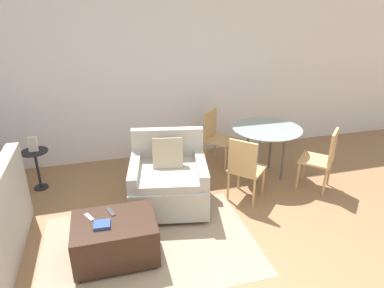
% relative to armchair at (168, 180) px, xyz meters
% --- Properties ---
extents(wall_back, '(12.00, 0.06, 2.75)m').
position_rel_armchair_xyz_m(wall_back, '(0.17, 1.62, 1.01)').
color(wall_back, white).
rests_on(wall_back, ground_plane).
extents(area_rug, '(2.31, 1.61, 0.01)m').
position_rel_armchair_xyz_m(area_rug, '(-0.37, -0.75, -0.36)').
color(area_rug, gray).
rests_on(area_rug, ground_plane).
extents(armchair, '(1.11, 1.11, 0.93)m').
position_rel_armchair_xyz_m(armchair, '(0.00, 0.00, 0.00)').
color(armchair, '#B2ADA3').
rests_on(armchair, ground_plane).
extents(ottoman, '(0.84, 0.62, 0.45)m').
position_rel_armchair_xyz_m(ottoman, '(-0.74, -0.85, -0.11)').
color(ottoman, '#382319').
rests_on(ottoman, ground_plane).
extents(book_stack, '(0.17, 0.15, 0.03)m').
position_rel_armchair_xyz_m(book_stack, '(-0.85, -0.90, 0.11)').
color(book_stack, '#2D478C').
rests_on(book_stack, ottoman).
extents(tv_remote_primary, '(0.11, 0.15, 0.01)m').
position_rel_armchair_xyz_m(tv_remote_primary, '(-0.97, -0.72, 0.10)').
color(tv_remote_primary, '#B7B7BC').
rests_on(tv_remote_primary, ottoman).
extents(tv_remote_secondary, '(0.09, 0.17, 0.01)m').
position_rel_armchair_xyz_m(tv_remote_secondary, '(-0.75, -0.68, 0.10)').
color(tv_remote_secondary, '#333338').
rests_on(tv_remote_secondary, ottoman).
extents(potted_plant, '(0.42, 0.42, 1.18)m').
position_rel_armchair_xyz_m(potted_plant, '(-2.18, 0.86, -0.15)').
color(potted_plant, '#333338').
rests_on(potted_plant, ground_plane).
extents(side_table, '(0.36, 0.36, 0.58)m').
position_rel_armchair_xyz_m(side_table, '(-1.70, 0.89, 0.04)').
color(side_table, black).
rests_on(side_table, ground_plane).
extents(picture_frame, '(0.12, 0.07, 0.21)m').
position_rel_armchair_xyz_m(picture_frame, '(-1.70, 0.89, 0.32)').
color(picture_frame, silver).
rests_on(picture_frame, side_table).
extents(dining_table, '(1.01, 1.01, 0.78)m').
position_rel_armchair_xyz_m(dining_table, '(1.56, 0.42, 0.31)').
color(dining_table, '#8C9E99').
rests_on(dining_table, ground_plane).
extents(dining_chair_near_left, '(0.59, 0.59, 0.90)m').
position_rel_armchair_xyz_m(dining_chair_near_left, '(0.98, -0.17, 0.16)').
color(dining_chair_near_left, tan).
rests_on(dining_chair_near_left, ground_plane).
extents(dining_chair_near_right, '(0.59, 0.59, 0.90)m').
position_rel_armchair_xyz_m(dining_chair_near_right, '(2.15, -0.17, 0.16)').
color(dining_chair_near_right, tan).
rests_on(dining_chair_near_right, ground_plane).
extents(dining_chair_far_left, '(0.59, 0.59, 0.90)m').
position_rel_armchair_xyz_m(dining_chair_far_left, '(0.98, 1.00, 0.16)').
color(dining_chair_far_left, tan).
rests_on(dining_chair_far_left, ground_plane).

